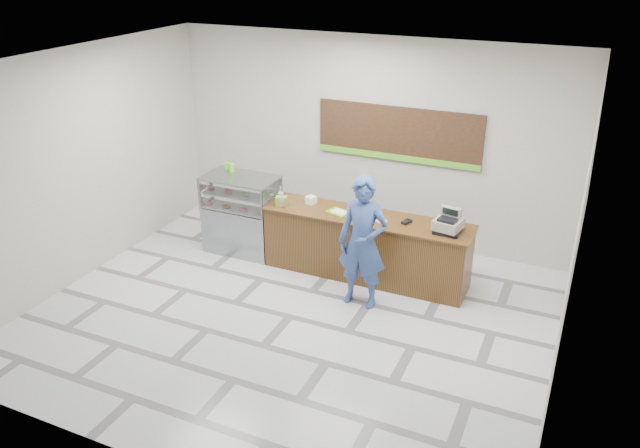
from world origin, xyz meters
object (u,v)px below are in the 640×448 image
at_px(cash_register, 448,224).
at_px(serving_tray, 339,212).
at_px(sales_counter, 366,246).
at_px(display_case, 242,214).
at_px(customer, 363,243).

relative_size(cash_register, serving_tray, 1.08).
xyz_separation_m(sales_counter, serving_tray, (-0.44, -0.05, 0.52)).
bearing_deg(cash_register, sales_counter, -171.36).
bearing_deg(serving_tray, display_case, -163.79).
bearing_deg(sales_counter, serving_tray, -173.33).
xyz_separation_m(sales_counter, display_case, (-2.22, -0.00, 0.16)).
bearing_deg(serving_tray, customer, -29.25).
distance_m(cash_register, serving_tray, 1.70).
relative_size(sales_counter, customer, 1.66).
height_order(cash_register, serving_tray, cash_register).
bearing_deg(sales_counter, customer, -73.51).
relative_size(display_case, cash_register, 3.03).
distance_m(serving_tray, customer, 0.99).
distance_m(display_case, customer, 2.59).
height_order(sales_counter, cash_register, cash_register).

